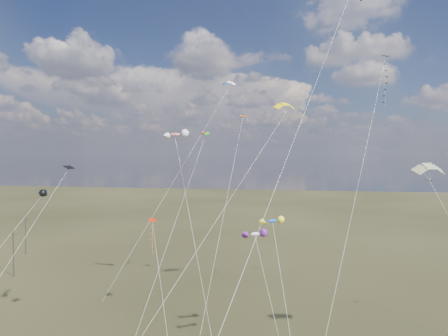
% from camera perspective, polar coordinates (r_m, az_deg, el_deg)
% --- Properties ---
extents(utility_pole_near, '(1.40, 0.20, 8.00)m').
position_cam_1_polar(utility_pole_near, '(77.09, -27.87, -10.65)').
color(utility_pole_near, black).
rests_on(utility_pole_near, ground).
extents(utility_pole_far, '(1.40, 0.20, 8.00)m').
position_cam_1_polar(utility_pole_far, '(92.77, -26.49, -8.50)').
color(utility_pole_far, black).
rests_on(utility_pole_far, ground).
extents(diamond_black_high, '(10.24, 19.86, 32.78)m').
position_cam_1_polar(diamond_black_high, '(51.92, 21.66, 9.94)').
color(diamond_black_high, black).
rests_on(diamond_black_high, ground).
extents(diamond_navy_tall, '(15.90, 31.14, 42.15)m').
position_cam_1_polar(diamond_navy_tall, '(47.68, 17.28, 20.25)').
color(diamond_navy_tall, '#0F1B52').
rests_on(diamond_navy_tall, ground).
extents(diamond_black_mid, '(5.54, 15.65, 19.43)m').
position_cam_1_polar(diamond_black_mid, '(44.88, -24.94, -6.06)').
color(diamond_black_mid, black).
rests_on(diamond_black_mid, ground).
extents(diamond_red_low, '(4.98, 7.71, 12.47)m').
position_cam_1_polar(diamond_red_low, '(52.07, -10.11, -10.12)').
color(diamond_red_low, '#C21600').
rests_on(diamond_red_low, ground).
extents(diamond_orange_center, '(3.22, 18.33, 26.27)m').
position_cam_1_polar(diamond_orange_center, '(51.81, 1.12, -0.73)').
color(diamond_orange_center, '#C74600').
rests_on(diamond_orange_center, ground).
extents(parafoil_yellow, '(16.82, 20.23, 28.04)m').
position_cam_1_polar(parafoil_yellow, '(54.26, 8.66, 8.90)').
color(parafoil_yellow, '#CEC306').
rests_on(parafoil_yellow, ground).
extents(parafoil_blue_white, '(16.18, 20.25, 34.06)m').
position_cam_1_polar(parafoil_blue_white, '(72.49, 0.61, 11.98)').
color(parafoil_blue_white, '#0E46AC').
rests_on(parafoil_blue_white, ground).
extents(parafoil_striped, '(6.76, 16.90, 20.29)m').
position_cam_1_polar(parafoil_striped, '(42.70, 27.31, 0.17)').
color(parafoil_striped, yellow).
rests_on(parafoil_striped, ground).
extents(parafoil_tricolor, '(4.83, 20.32, 24.43)m').
position_cam_1_polar(parafoil_tricolor, '(60.59, -2.85, 4.86)').
color(parafoil_tricolor, yellow).
rests_on(parafoil_tricolor, ground).
extents(novelty_orange_black, '(8.38, 13.42, 16.47)m').
position_cam_1_polar(novelty_orange_black, '(53.50, -24.55, -3.35)').
color(novelty_orange_black, '#C62A01').
rests_on(novelty_orange_black, ground).
extents(novelty_white_purple, '(4.84, 6.57, 12.61)m').
position_cam_1_polar(novelty_white_purple, '(43.40, 4.49, -9.46)').
color(novelty_white_purple, white).
rests_on(novelty_white_purple, ground).
extents(novelty_redwhite_stripe, '(10.83, 17.04, 24.28)m').
position_cam_1_polar(novelty_redwhite_stripe, '(59.66, -7.00, 4.69)').
color(novelty_redwhite_stripe, red).
rests_on(novelty_redwhite_stripe, ground).
extents(novelty_blue_yellow, '(4.06, 9.99, 14.65)m').
position_cam_1_polar(novelty_blue_yellow, '(39.07, 6.99, -7.65)').
color(novelty_blue_yellow, '#0D45B6').
rests_on(novelty_blue_yellow, ground).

